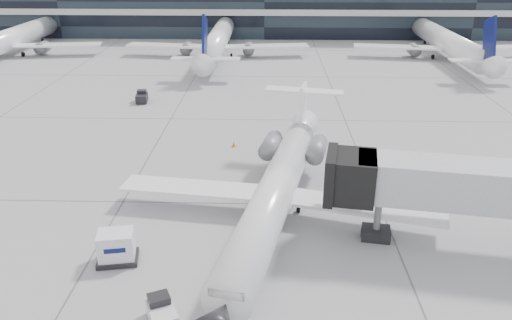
{
  "coord_description": "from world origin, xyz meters",
  "views": [
    {
      "loc": [
        1.45,
        -34.1,
        18.67
      ],
      "look_at": [
        0.35,
        2.55,
        2.6
      ],
      "focal_mm": 35.0,
      "sensor_mm": 36.0,
      "label": 1
    }
  ],
  "objects_px": {
    "baggage_tug": "(162,313)",
    "regional_jet": "(277,189)",
    "cargo_uld": "(117,247)",
    "jet_bridge": "(497,188)"
  },
  "relations": [
    {
      "from": "regional_jet",
      "to": "baggage_tug",
      "type": "height_order",
      "value": "regional_jet"
    },
    {
      "from": "cargo_uld",
      "to": "regional_jet",
      "type": "bearing_deg",
      "value": 20.0
    },
    {
      "from": "baggage_tug",
      "to": "cargo_uld",
      "type": "distance_m",
      "value": 6.74
    },
    {
      "from": "regional_jet",
      "to": "cargo_uld",
      "type": "xyz_separation_m",
      "value": [
        -10.11,
        -5.86,
        -1.32
      ]
    },
    {
      "from": "regional_jet",
      "to": "cargo_uld",
      "type": "relative_size",
      "value": 10.56
    },
    {
      "from": "jet_bridge",
      "to": "regional_jet",
      "type": "bearing_deg",
      "value": 174.04
    },
    {
      "from": "jet_bridge",
      "to": "baggage_tug",
      "type": "distance_m",
      "value": 21.61
    },
    {
      "from": "regional_jet",
      "to": "cargo_uld",
      "type": "height_order",
      "value": "regional_jet"
    },
    {
      "from": "baggage_tug",
      "to": "regional_jet",
      "type": "bearing_deg",
      "value": 36.5
    },
    {
      "from": "regional_jet",
      "to": "cargo_uld",
      "type": "distance_m",
      "value": 11.76
    }
  ]
}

